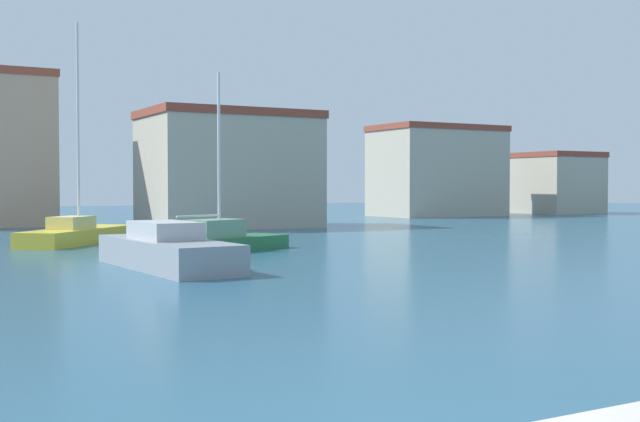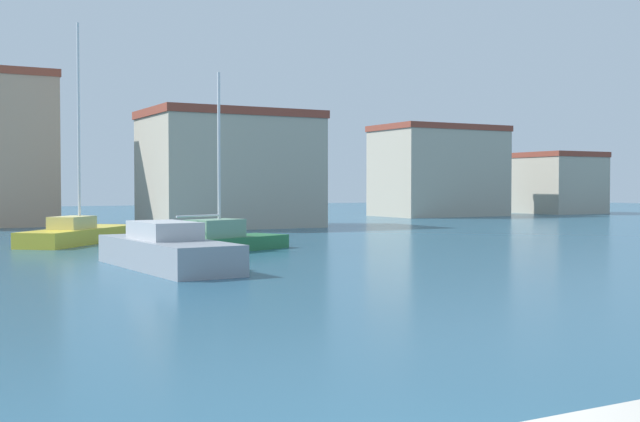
% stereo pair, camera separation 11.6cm
% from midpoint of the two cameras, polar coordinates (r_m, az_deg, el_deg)
% --- Properties ---
extents(water, '(160.00, 160.00, 0.00)m').
position_cam_midpoint_polar(water, '(31.85, 8.36, -2.99)').
color(water, '#285670').
rests_on(water, ground).
extents(sailboat_yellow_near_pier, '(6.60, 7.25, 10.11)m').
position_cam_midpoint_polar(sailboat_yellow_near_pier, '(38.44, -16.91, -1.50)').
color(sailboat_yellow_near_pier, gold).
rests_on(sailboat_yellow_near_pier, water).
extents(sailboat_green_distant_east, '(6.60, 4.19, 7.22)m').
position_cam_midpoint_polar(sailboat_green_distant_east, '(32.64, -7.35, -2.03)').
color(sailboat_green_distant_east, '#28703D').
rests_on(sailboat_green_distant_east, water).
extents(motorboat_grey_far_right, '(2.65, 7.37, 1.50)m').
position_cam_midpoint_polar(motorboat_grey_far_right, '(26.21, -10.95, -2.77)').
color(motorboat_grey_far_right, gray).
rests_on(motorboat_grey_far_right, water).
extents(harbor_office, '(10.61, 7.21, 7.39)m').
position_cam_midpoint_polar(harbor_office, '(51.54, -6.56, 2.98)').
color(harbor_office, '#B2A893').
rests_on(harbor_office, ground).
extents(waterfront_apartments, '(10.81, 6.90, 7.84)m').
position_cam_midpoint_polar(waterfront_apartments, '(70.68, 8.27, 2.84)').
color(waterfront_apartments, '#B2A893').
rests_on(waterfront_apartments, ground).
extents(yacht_club, '(6.71, 6.75, 5.80)m').
position_cam_midpoint_polar(yacht_club, '(79.83, 16.42, 1.93)').
color(yacht_club, '#B2A893').
rests_on(yacht_club, ground).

